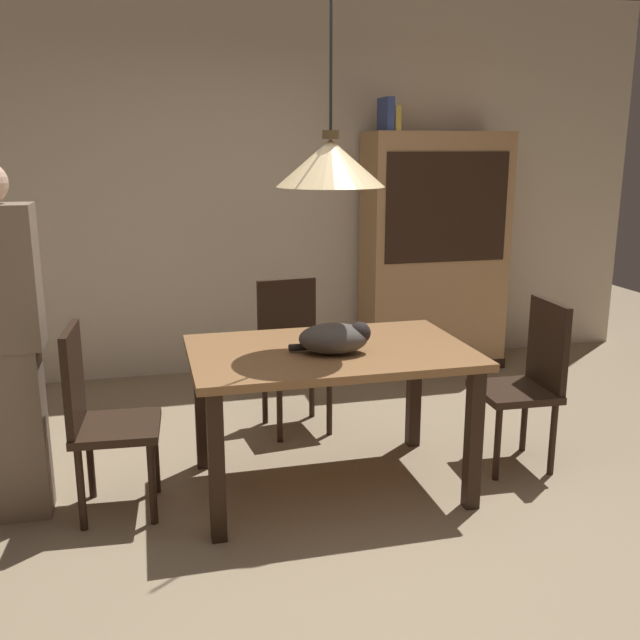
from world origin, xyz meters
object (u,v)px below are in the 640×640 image
dining_table (329,368)px  pendant_lamp (330,162)px  chair_left_side (99,413)px  book_yellow_short (394,119)px  chair_right_side (528,377)px  book_blue_wide (386,114)px  hutch_bookcase (433,257)px  person_standing (3,346)px  chair_far_back (292,348)px  cat_sleeping (336,338)px

dining_table → pendant_lamp: 1.01m
chair_left_side → pendant_lamp: pendant_lamp is taller
book_yellow_short → pendant_lamp: bearing=-118.0°
chair_right_side → book_blue_wide: size_ratio=3.88×
hutch_bookcase → pendant_lamp: bearing=-126.0°
dining_table → hutch_bookcase: size_ratio=0.76×
chair_right_side → pendant_lamp: 1.61m
dining_table → hutch_bookcase: hutch_bookcase is taller
chair_right_side → person_standing: size_ratio=0.55×
chair_left_side → person_standing: size_ratio=0.55×
chair_far_back → person_standing: 1.75m
chair_far_back → book_blue_wide: book_blue_wide is taller
person_standing → chair_far_back: bearing=27.6°
dining_table → pendant_lamp: pendant_lamp is taller
dining_table → book_blue_wide: (0.92, 1.85, 1.32)m
dining_table → chair_right_side: chair_right_side is taller
book_blue_wide → book_yellow_short: 0.07m
book_blue_wide → dining_table: bearing=-116.4°
hutch_bookcase → book_blue_wide: book_blue_wide is taller
chair_left_side → dining_table: bearing=-0.3°
chair_right_side → person_standing: bearing=178.1°
chair_far_back → book_yellow_short: book_yellow_short is taller
hutch_bookcase → book_yellow_short: book_yellow_short is taller
chair_left_side → book_blue_wide: size_ratio=3.88×
chair_right_side → chair_left_side: (-2.26, 0.01, 0.00)m
chair_right_side → chair_left_side: 2.26m
chair_left_side → person_standing: (-0.40, 0.08, 0.34)m
chair_right_side → cat_sleeping: size_ratio=2.35×
dining_table → book_blue_wide: 2.45m
cat_sleeping → chair_far_back: bearing=91.0°
chair_far_back → book_blue_wide: 1.98m
book_blue_wide → cat_sleeping: bearing=-115.2°
chair_far_back → pendant_lamp: pendant_lamp is taller
pendant_lamp → hutch_bookcase: size_ratio=0.70×
chair_far_back → chair_left_side: same height
pendant_lamp → hutch_bookcase: bearing=54.0°
chair_left_side → cat_sleeping: chair_left_side is taller
dining_table → chair_left_side: 1.14m
chair_far_back → cat_sleeping: (0.02, -0.96, 0.32)m
chair_right_side → book_yellow_short: (-0.15, 1.85, 1.43)m
cat_sleeping → book_blue_wide: book_blue_wide is taller
chair_left_side → book_blue_wide: 3.11m
dining_table → chair_far_back: (-0.01, 0.88, -0.14)m
book_blue_wide → book_yellow_short: book_blue_wide is taller
chair_far_back → person_standing: (-1.52, -0.79, 0.34)m
chair_left_side → book_yellow_short: (2.11, 1.84, 1.43)m
book_blue_wide → chair_far_back: bearing=-133.7°
dining_table → chair_far_back: size_ratio=1.51×
chair_far_back → book_yellow_short: size_ratio=4.65×
chair_far_back → chair_right_side: bearing=-37.8°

